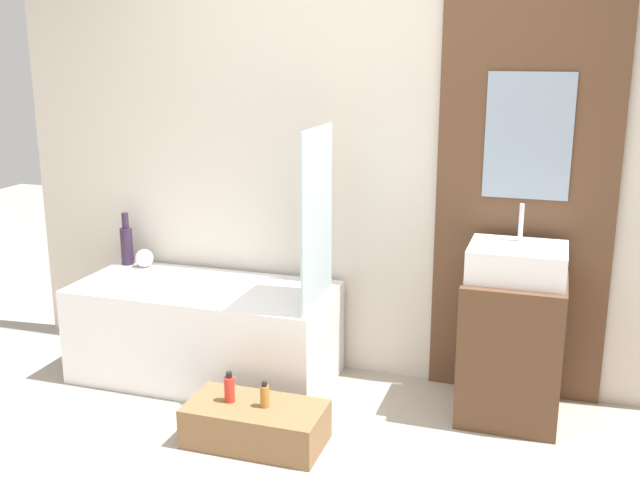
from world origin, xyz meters
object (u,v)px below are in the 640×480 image
wooden_step_bench (256,424)px  vase_round_light (144,258)px  bottle_soap_secondary (265,396)px  vase_tall_dark (127,243)px  bottle_soap_primary (229,388)px  bathtub (205,331)px  sink (517,262)px

wooden_step_bench → vase_round_light: size_ratio=6.02×
wooden_step_bench → vase_round_light: bearing=141.9°
wooden_step_bench → bottle_soap_secondary: bearing=0.0°
vase_tall_dark → bottle_soap_primary: bearing=-38.8°
vase_tall_dark → vase_round_light: (0.13, -0.02, -0.08)m
vase_tall_dark → bottle_soap_secondary: vase_tall_dark is taller
bottle_soap_primary → wooden_step_bench: bearing=-0.0°
bathtub → sink: sink is taller
sink → bottle_soap_primary: size_ratio=3.09×
bottle_soap_secondary → vase_tall_dark: bearing=145.5°
bottle_soap_primary → bottle_soap_secondary: bearing=-0.0°
vase_round_light → bathtub: bearing=-24.5°
bathtub → wooden_step_bench: bearing=-47.3°
vase_round_light → bottle_soap_primary: size_ratio=0.72×
bathtub → wooden_step_bench: size_ratio=2.21×
wooden_step_bench → sink: size_ratio=1.40×
vase_round_light → bottle_soap_primary: vase_round_light is taller
wooden_step_bench → vase_round_light: 1.44m
sink → vase_tall_dark: (-2.31, 0.18, -0.14)m
vase_tall_dark → bottle_soap_primary: size_ratio=2.14×
sink → bottle_soap_secondary: 1.38m
wooden_step_bench → sink: 1.49m
bottle_soap_primary → bathtub: bearing=125.2°
wooden_step_bench → vase_tall_dark: bearing=144.4°
bottle_soap_secondary → vase_round_light: bearing=143.1°
bottle_soap_primary → bottle_soap_secondary: 0.18m
sink → bottle_soap_secondary: bearing=-148.0°
vase_tall_dark → vase_round_light: size_ratio=2.97×
wooden_step_bench → bottle_soap_secondary: (0.05, 0.00, 0.15)m
bathtub → bottle_soap_secondary: bearing=-44.9°
wooden_step_bench → bottle_soap_secondary: size_ratio=5.12×
bathtub → vase_tall_dark: 0.79m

